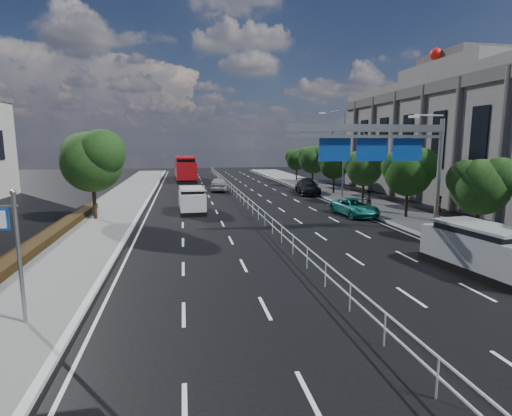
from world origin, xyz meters
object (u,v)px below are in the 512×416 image
object	(u,v)px
overhead_gantry	(384,145)
parked_car_dark	(307,187)
near_car_dark	(188,171)
parked_car_teal	(355,207)
pedestrian_b	(368,200)
toilet_sign	(1,236)
pedestrian_a	(439,207)
red_bus	(185,168)
white_minivan	(192,200)
silver_minivan	(480,249)
near_car_silver	(219,184)

from	to	relation	value
overhead_gantry	parked_car_dark	size ratio (longest dim) A/B	1.83
near_car_dark	parked_car_dark	distance (m)	31.91
parked_car_teal	pedestrian_b	size ratio (longest dim) A/B	2.93
toilet_sign	pedestrian_a	distance (m)	28.03
red_bus	pedestrian_b	bearing A→B (deg)	-66.92
red_bus	toilet_sign	bearing A→B (deg)	-98.95
white_minivan	pedestrian_a	distance (m)	19.38
white_minivan	silver_minivan	bearing A→B (deg)	-58.28
parked_car_teal	pedestrian_b	bearing A→B (deg)	35.01
white_minivan	parked_car_dark	size ratio (longest dim) A/B	0.86
near_car_dark	pedestrian_a	bearing A→B (deg)	119.24
near_car_dark	pedestrian_b	distance (m)	43.64
pedestrian_a	overhead_gantry	bearing A→B (deg)	12.65
red_bus	near_car_silver	size ratio (longest dim) A/B	2.52
parked_car_teal	overhead_gantry	bearing A→B (deg)	-106.18
white_minivan	parked_car_dark	bearing A→B (deg)	34.09
white_minivan	near_car_silver	distance (m)	14.90
toilet_sign	pedestrian_a	xyz separation A→B (m)	(24.35, 13.74, -1.98)
white_minivan	silver_minivan	size ratio (longest dim) A/B	0.89
near_car_silver	pedestrian_a	bearing A→B (deg)	130.24
white_minivan	red_bus	distance (m)	29.08
overhead_gantry	pedestrian_a	bearing A→B (deg)	28.94
toilet_sign	pedestrian_b	world-z (taller)	toilet_sign
parked_car_teal	toilet_sign	bearing A→B (deg)	-145.31
overhead_gantry	pedestrian_b	distance (m)	9.66
white_minivan	parked_car_dark	distance (m)	16.28
toilet_sign	silver_minivan	size ratio (longest dim) A/B	0.80
parked_car_teal	pedestrian_a	distance (m)	6.14
toilet_sign	white_minivan	distance (m)	21.34
near_car_silver	silver_minivan	distance (m)	33.78
toilet_sign	parked_car_teal	xyz separation A→B (m)	(18.79, 16.31, -2.27)
toilet_sign	silver_minivan	world-z (taller)	toilet_sign
overhead_gantry	red_bus	bearing A→B (deg)	106.79
near_car_silver	parked_car_dark	size ratio (longest dim) A/B	0.87
near_car_dark	toilet_sign	bearing A→B (deg)	91.52
parked_car_teal	pedestrian_a	world-z (taller)	pedestrian_a
silver_minivan	parked_car_dark	xyz separation A→B (m)	(0.87, 27.82, -0.25)
overhead_gantry	near_car_silver	world-z (taller)	overhead_gantry
red_bus	parked_car_teal	distance (m)	35.58
overhead_gantry	white_minivan	distance (m)	16.14
red_bus	near_car_dark	distance (m)	9.86
white_minivan	parked_car_dark	world-z (taller)	white_minivan
overhead_gantry	near_car_dark	xyz separation A→B (m)	(-11.31, 49.15, -4.80)
red_bus	silver_minivan	size ratio (longest dim) A/B	2.26
near_car_silver	near_car_dark	bearing A→B (deg)	-76.84
toilet_sign	pedestrian_b	size ratio (longest dim) A/B	2.62
toilet_sign	red_bus	bearing A→B (deg)	83.28
parked_car_dark	near_car_silver	bearing A→B (deg)	161.11
overhead_gantry	red_bus	distance (m)	41.28
overhead_gantry	pedestrian_a	size ratio (longest dim) A/B	6.20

